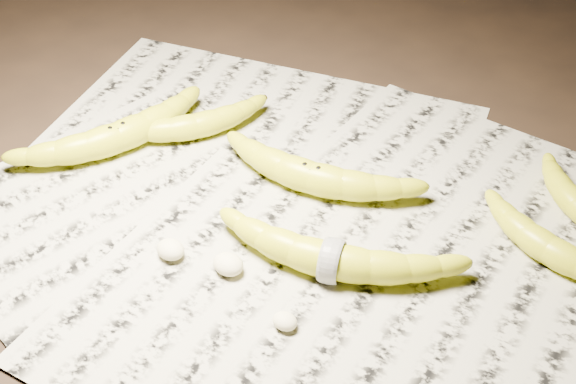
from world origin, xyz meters
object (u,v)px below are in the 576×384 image
Objects in this scene: banana_left_b at (196,124)px; banana_upper_a at (551,247)px; banana_left_a at (117,135)px; banana_center at (312,175)px; banana_taped at (332,258)px.

banana_upper_a is at bearing -49.90° from banana_left_b.
banana_left_a is 0.10m from banana_left_b.
banana_left_b and banana_upper_a have the same top height.
banana_center is (0.24, 0.09, -0.00)m from banana_left_a.
banana_center is at bearing -56.74° from banana_left_b.
banana_upper_a is (0.18, 0.16, -0.00)m from banana_taped.
banana_left_b is at bearing -162.33° from banana_upper_a.
banana_taped is 0.24m from banana_upper_a.
banana_left_b is 0.73× the size of banana_taped.
banana_left_a is at bearing -154.55° from banana_upper_a.
banana_upper_a is at bearing 21.89° from banana_taped.
banana_center reaches higher than banana_upper_a.
banana_center and banana_taped have the same top height.
banana_left_a and banana_center have the same top height.
banana_center is at bearing -157.84° from banana_upper_a.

